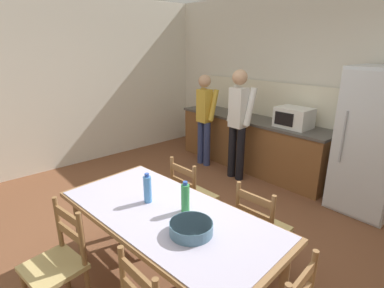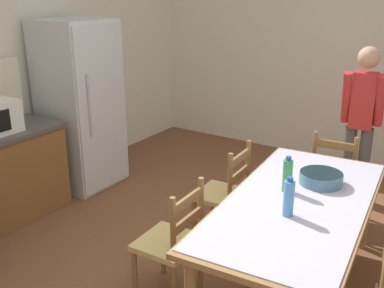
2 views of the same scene
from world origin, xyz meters
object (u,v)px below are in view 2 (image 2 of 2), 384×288
chair_side_far_right (225,194)px  person_by_table (361,117)px  bottle_off_centre (287,175)px  dining_table (297,210)px  chair_head_end (333,177)px  refrigerator (80,105)px  bottle_near_centre (289,198)px  chair_side_far_left (172,243)px  serving_bowl (321,177)px

chair_side_far_right → person_by_table: 1.70m
bottle_off_centre → chair_side_far_right: 0.86m
bottle_off_centre → person_by_table: person_by_table is taller
dining_table → chair_head_end: (1.28, 0.10, -0.25)m
refrigerator → chair_side_far_right: size_ratio=2.03×
refrigerator → bottle_near_centre: refrigerator is taller
bottle_off_centre → bottle_near_centre: bearing=-156.9°
dining_table → chair_side_far_right: (0.39, 0.79, -0.25)m
refrigerator → chair_side_far_right: (-0.21, -1.96, -0.48)m
bottle_off_centre → chair_head_end: 1.28m
chair_side_far_right → chair_side_far_left: bearing=1.6°
bottle_near_centre → chair_side_far_left: (-0.26, 0.74, -0.45)m
person_by_table → refrigerator: bearing=-71.8°
chair_head_end → person_by_table: size_ratio=0.56×
chair_head_end → chair_side_far_left: size_ratio=1.00×
chair_head_end → person_by_table: 0.73m
chair_head_end → serving_bowl: bearing=92.9°
bottle_off_centre → chair_side_far_left: 0.96m
bottle_near_centre → serving_bowl: size_ratio=0.84×
chair_head_end → refrigerator: bearing=8.8°
dining_table → bottle_off_centre: 0.25m
chair_side_far_right → person_by_table: person_by_table is taller
bottle_off_centre → chair_side_far_left: bearing=135.1°
bottle_off_centre → person_by_table: (1.75, -0.09, 0.02)m
dining_table → bottle_off_centre: bearing=54.1°
chair_side_far_right → person_by_table: size_ratio=0.56×
dining_table → bottle_off_centre: (0.09, 0.12, 0.20)m
bottle_near_centre → person_by_table: size_ratio=0.17×
bottle_off_centre → chair_head_end: bearing=-1.1°
bottle_off_centre → chair_head_end: size_ratio=0.30×
refrigerator → chair_head_end: (0.69, -2.65, -0.48)m
serving_bowl → chair_side_far_right: size_ratio=0.35×
bottle_near_centre → chair_side_far_right: size_ratio=0.30×
dining_table → chair_side_far_right: chair_side_far_right is taller
dining_table → chair_side_far_right: size_ratio=2.26×
dining_table → person_by_table: (1.84, 0.04, 0.22)m
bottle_near_centre → bottle_off_centre: same height
serving_bowl → chair_head_end: bearing=8.8°
chair_side_far_left → bottle_off_centre: bearing=133.3°
dining_table → chair_side_far_right: bearing=64.1°
dining_table → chair_head_end: chair_head_end is taller
refrigerator → chair_side_far_left: 2.36m
chair_side_far_right → chair_head_end: bearing=139.5°
bottle_near_centre → serving_bowl: bearing=-2.1°
chair_side_far_left → person_by_table: person_by_table is taller
serving_bowl → chair_side_far_left: size_ratio=0.35×
chair_head_end → person_by_table: person_by_table is taller
bottle_near_centre → chair_side_far_left: 0.90m
chair_side_far_right → chair_side_far_left: same height
bottle_off_centre → refrigerator: bearing=79.1°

